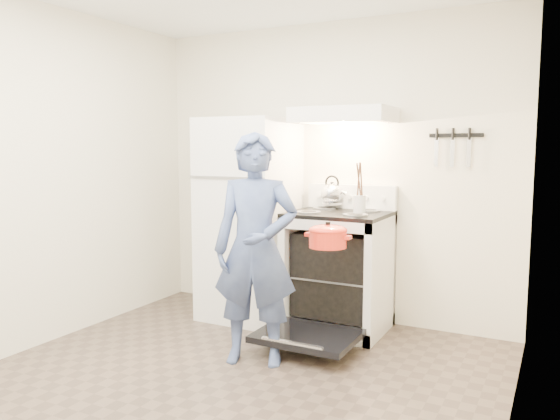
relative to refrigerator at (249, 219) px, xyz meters
The scene contains 15 objects.
floor 1.78m from the refrigerator, 68.20° to the right, with size 3.60×3.60×0.00m, color #4D4034.
back_wall 0.79m from the refrigerator, 31.11° to the left, with size 3.20×0.02×2.50m, color beige.
refrigerator is the anchor object (origin of this frame).
stove_body 0.90m from the refrigerator, ahead, with size 0.76×0.65×0.92m, color silver.
cooktop 0.81m from the refrigerator, ahead, with size 0.76×0.65×0.03m, color black.
backsplash 0.89m from the refrigerator, 20.94° to the left, with size 0.76×0.07×0.20m, color silver.
oven_door 1.23m from the refrigerator, 35.13° to the right, with size 0.70×0.54×0.04m, color black.
oven_rack 0.91m from the refrigerator, ahead, with size 0.60×0.52×0.01m, color gray.
range_hood 1.19m from the refrigerator, ahead, with size 0.76×0.50×0.12m, color silver.
knife_strip 1.81m from the refrigerator, 11.61° to the left, with size 0.40×0.02×0.03m, color black.
pizza_stone 0.96m from the refrigerator, ahead, with size 0.33×0.33×0.02m, color #8B694B.
tea_kettle 0.74m from the refrigerator, 18.78° to the left, with size 0.23×0.19×0.28m, color silver, non-canonical shape.
utensil_jar 1.08m from the refrigerator, ahead, with size 0.09×0.09×0.13m, color silver.
person 1.04m from the refrigerator, 57.04° to the right, with size 0.57×0.37×1.56m, color navy.
dutch_oven 1.08m from the refrigerator, 29.17° to the right, with size 0.33×0.26×0.22m, color red, non-canonical shape.
Camera 1 is at (1.79, -2.54, 1.46)m, focal length 35.00 mm.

